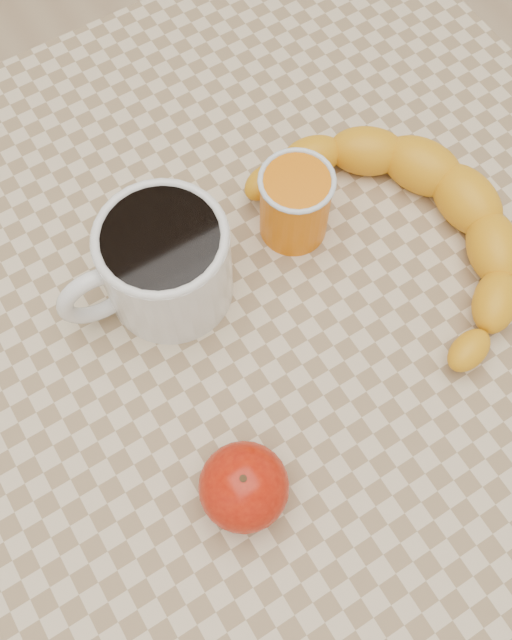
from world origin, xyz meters
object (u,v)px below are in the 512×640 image
table (256,363)px  orange_juice_glass (295,204)px  banana (405,230)px  apple (244,487)px  coffee_mug (162,263)px

table → orange_juice_glass: orange_juice_glass is taller
table → banana: size_ratio=2.41×
orange_juice_glass → apple: orange_juice_glass is taller
coffee_mug → orange_juice_glass: bearing=-2.0°
orange_juice_glass → apple: (-0.17, -0.19, -0.01)m
apple → banana: size_ratio=0.26×
coffee_mug → orange_juice_glass: size_ratio=2.02×
table → orange_juice_glass: size_ratio=10.27×
table → apple: (-0.08, -0.12, 0.12)m
table → banana: banana is taller
coffee_mug → orange_juice_glass: (0.13, -0.00, -0.01)m
coffee_mug → table: bearing=-58.2°
coffee_mug → apple: coffee_mug is taller
apple → banana: 0.27m
coffee_mug → banana: size_ratio=0.47×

